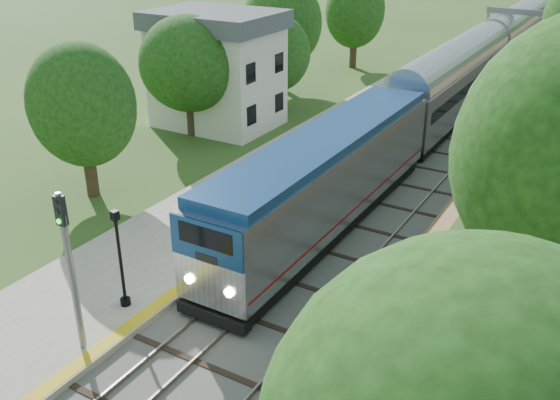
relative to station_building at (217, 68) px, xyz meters
The scene contains 10 objects.
trackbed 34.24m from the station_building, 61.93° to the left, with size 9.50×170.00×0.28m.
platform 16.99m from the station_building, 57.86° to the right, with size 6.40×68.00×0.38m, color gray.
yellow_stripe 18.58m from the station_building, 50.24° to the right, with size 0.55×68.00×0.01m, color gold.
station_building is the anchor object (origin of this frame).
signal_gantry 29.94m from the station_building, 56.62° to the left, with size 8.40×0.38×6.20m.
trees_behind_platform 9.76m from the station_building, 73.13° to the right, with size 7.82×53.32×7.21m.
train 43.92m from the station_building, 71.40° to the left, with size 3.14×125.67×4.61m.
lamppost_far 23.54m from the station_building, 63.19° to the right, with size 0.40×0.40×4.00m.
signal_platform 26.09m from the station_building, 64.83° to the right, with size 0.34×0.27×5.86m.
signal_farside 21.34m from the station_building, 18.87° to the right, with size 0.36×0.28×6.49m.
Camera 1 is at (11.82, -5.17, 14.09)m, focal length 40.00 mm.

